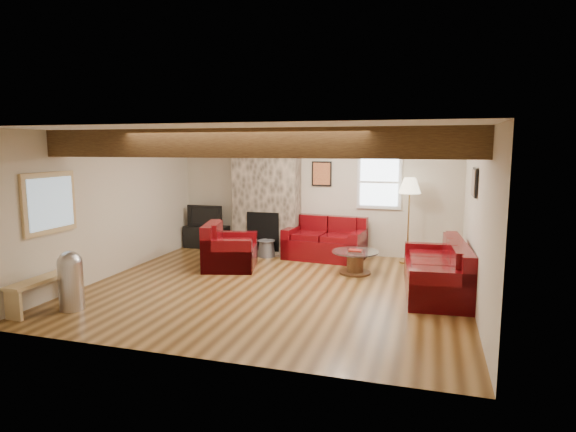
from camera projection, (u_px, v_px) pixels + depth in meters
name	position (u px, v px, depth m)	size (l,w,h in m)	color
room	(275.00, 211.00, 7.62)	(8.00, 8.00, 8.00)	#523515
oak_beam	(245.00, 143.00, 6.28)	(6.00, 0.36, 0.38)	#321C0F
chimney_breast	(267.00, 196.00, 10.27)	(1.40, 0.67, 2.50)	#3C372E
back_window	(379.00, 182.00, 9.77)	(0.90, 0.08, 1.10)	silver
hatch_window	(50.00, 203.00, 7.01)	(0.08, 1.00, 0.90)	tan
ceiling_dome	(342.00, 136.00, 8.05)	(0.40, 0.40, 0.18)	white
artwork_back	(322.00, 174.00, 10.09)	(0.42, 0.06, 0.52)	black
artwork_right	(474.00, 182.00, 7.00)	(0.06, 0.55, 0.42)	black
sofa_three	(435.00, 267.00, 7.48)	(2.10, 0.88, 0.81)	#400407
loveseat	(325.00, 238.00, 9.76)	(1.58, 0.91, 0.84)	#400407
armchair_red	(230.00, 246.00, 9.01)	(1.05, 0.92, 0.85)	#400407
coffee_table	(355.00, 262.00, 8.63)	(0.84, 0.84, 0.44)	#452716
tv_cabinet	(207.00, 237.00, 10.86)	(0.99, 0.39, 0.49)	black
television	(206.00, 215.00, 10.79)	(0.83, 0.11, 0.48)	black
floor_lamp	(410.00, 190.00, 9.26)	(0.43, 0.43, 1.67)	#A68445
pine_bench	(44.00, 292.00, 6.81)	(0.27, 1.16, 0.44)	tan
pedal_bin	(71.00, 280.00, 6.69)	(0.33, 0.33, 0.84)	#B4B4B9
coal_bucket	(266.00, 248.00, 9.98)	(0.38, 0.38, 0.35)	slate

